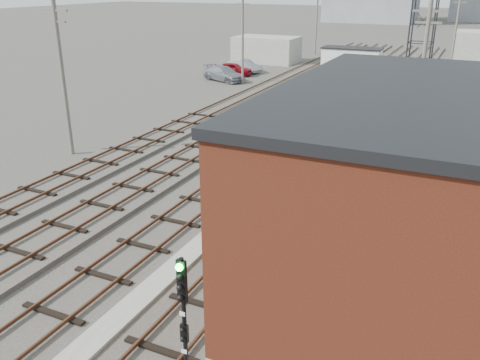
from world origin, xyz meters
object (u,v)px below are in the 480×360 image
Objects in this scene: car_red at (233,69)px; car_grey at (224,74)px; site_trailer at (351,60)px; signal_mast at (183,315)px; switch_stand at (288,92)px; car_silver at (244,66)px.

car_grey reaches higher than car_red.
car_red is at bearing -147.41° from site_trailer.
signal_mast is 35.06m from switch_stand.
signal_mast reaches higher than car_grey.
site_trailer is 1.54× the size of car_silver.
car_red is (-11.39, -7.69, -0.70)m from site_trailer.
car_grey is at bearing -136.29° from site_trailer.
switch_stand reaches higher than car_grey.
car_silver is at bearing 112.81° from signal_mast.
signal_mast is 2.65× the size of switch_stand.
car_grey is (0.33, -5.91, 0.03)m from car_silver.
car_silver is at bearing 150.12° from switch_stand.
car_red is (-19.18, 42.58, -1.49)m from signal_mast.
switch_stand is 10.77m from car_grey.
signal_mast is at bearing -53.80° from switch_stand.
signal_mast is 50.87m from site_trailer.
switch_stand is 13.13m from car_red.
site_trailer is 15.47m from car_grey.
signal_mast reaches higher than car_silver.
signal_mast is at bearing -165.80° from car_red.
signal_mast is 49.08m from car_silver.
signal_mast is 0.90× the size of car_red.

